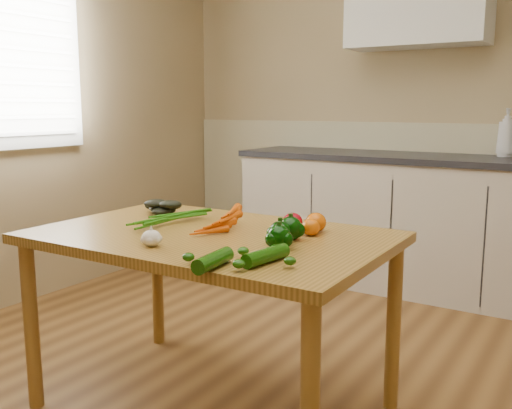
{
  "coord_description": "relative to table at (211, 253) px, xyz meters",
  "views": [
    {
      "loc": [
        1.07,
        -1.53,
        1.21
      ],
      "look_at": [
        -0.18,
        0.46,
        0.81
      ],
      "focal_mm": 40.0,
      "sensor_mm": 36.0,
      "label": 1
    }
  ],
  "objects": [
    {
      "name": "window_blinds",
      "position": [
        -1.73,
        0.39,
        0.9
      ],
      "size": [
        0.08,
        0.98,
        1.18
      ],
      "primitive_type": null,
      "color": "silver",
      "rests_on": "room"
    },
    {
      "name": "pepper_c",
      "position": [
        0.35,
        -0.08,
        0.12
      ],
      "size": [
        0.08,
        0.08,
        0.08
      ],
      "primitive_type": "sphere",
      "color": "black",
      "rests_on": "table"
    },
    {
      "name": "zucchini_a",
      "position": [
        0.41,
        -0.26,
        0.1
      ],
      "size": [
        0.07,
        0.19,
        0.05
      ],
      "primitive_type": "cylinder",
      "rotation": [
        1.57,
        0.0,
        -0.14
      ],
      "color": "#124107",
      "rests_on": "table"
    },
    {
      "name": "soap_bottle_a",
      "position": [
        0.72,
        2.13,
        0.4
      ],
      "size": [
        0.12,
        0.12,
        0.3
      ],
      "primitive_type": "imported",
      "rotation": [
        0.0,
        0.0,
        3.11
      ],
      "color": "silver",
      "rests_on": "counter_run"
    },
    {
      "name": "room",
      "position": [
        0.23,
        -0.03,
        0.6
      ],
      "size": [
        4.04,
        5.04,
        2.64
      ],
      "color": "brown",
      "rests_on": "ground"
    },
    {
      "name": "zucchini_b",
      "position": [
        0.3,
        -0.39,
        0.11
      ],
      "size": [
        0.07,
        0.18,
        0.05
      ],
      "primitive_type": "cylinder",
      "rotation": [
        1.57,
        0.0,
        0.11
      ],
      "color": "#124107",
      "rests_on": "table"
    },
    {
      "name": "counter_run",
      "position": [
        0.44,
        1.98,
        -0.19
      ],
      "size": [
        2.84,
        0.64,
        1.14
      ],
      "color": "#C0B3A0",
      "rests_on": "ground"
    },
    {
      "name": "tomato_c",
      "position": [
        0.35,
        0.16,
        0.11
      ],
      "size": [
        0.07,
        0.07,
        0.07
      ],
      "primitive_type": "ellipsoid",
      "color": "#DA5C05",
      "rests_on": "table"
    },
    {
      "name": "tomato_a",
      "position": [
        0.25,
        0.2,
        0.12
      ],
      "size": [
        0.08,
        0.08,
        0.07
      ],
      "primitive_type": "ellipsoid",
      "color": "#960211",
      "rests_on": "table"
    },
    {
      "name": "garlic_bulb",
      "position": [
        -0.05,
        -0.29,
        0.11
      ],
      "size": [
        0.07,
        0.07,
        0.06
      ],
      "primitive_type": "ellipsoid",
      "color": "white",
      "rests_on": "table"
    },
    {
      "name": "table",
      "position": [
        0.0,
        0.0,
        0.0
      ],
      "size": [
        1.37,
        0.89,
        0.73
      ],
      "rotation": [
        0.0,
        0.0,
        0.01
      ],
      "color": "#A3752F",
      "rests_on": "ground"
    },
    {
      "name": "leafy_greens",
      "position": [
        -0.42,
        0.2,
        0.13
      ],
      "size": [
        0.19,
        0.17,
        0.1
      ],
      "primitive_type": null,
      "color": "black",
      "rests_on": "table"
    },
    {
      "name": "pepper_a",
      "position": [
        0.31,
        -0.01,
        0.12
      ],
      "size": [
        0.08,
        0.08,
        0.08
      ],
      "primitive_type": "sphere",
      "color": "black",
      "rests_on": "table"
    },
    {
      "name": "pepper_b",
      "position": [
        0.32,
        0.06,
        0.12
      ],
      "size": [
        0.09,
        0.09,
        0.09
      ],
      "primitive_type": "sphere",
      "color": "black",
      "rests_on": "table"
    },
    {
      "name": "tomato_b",
      "position": [
        0.34,
        0.24,
        0.12
      ],
      "size": [
        0.08,
        0.08,
        0.08
      ],
      "primitive_type": "ellipsoid",
      "color": "#DA5C05",
      "rests_on": "table"
    },
    {
      "name": "carrot_bunch",
      "position": [
        -0.06,
        0.06,
        0.11
      ],
      "size": [
        0.25,
        0.2,
        0.07
      ],
      "primitive_type": null,
      "rotation": [
        0.0,
        0.0,
        0.01
      ],
      "color": "#DE5305",
      "rests_on": "table"
    }
  ]
}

